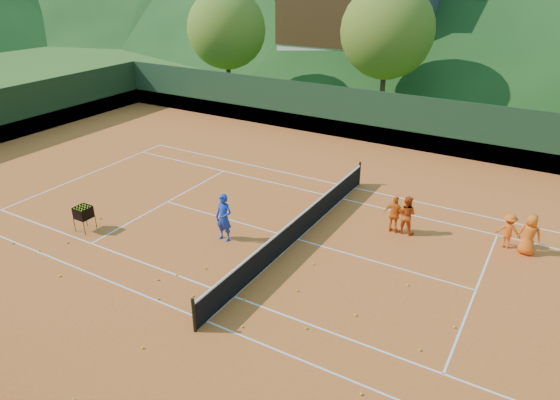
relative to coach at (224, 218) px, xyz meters
The scene contains 37 objects.
ground 2.86m from the coach, 30.44° to the left, with size 400.00×400.00×0.00m, color #30531A.
clay_court 2.86m from the coach, 30.44° to the left, with size 40.00×24.00×0.02m, color #C0571F.
coach is the anchor object (origin of this frame).
student_a 6.84m from the coach, 34.80° to the left, with size 0.74×0.58×1.52m, color #D94D13.
student_b 6.42m from the coach, 35.61° to the left, with size 0.87×0.36×1.48m, color orange.
student_c 10.81m from the coach, 25.01° to the left, with size 0.74×0.48×1.52m, color orange.
student_d 10.26m from the coach, 27.30° to the left, with size 0.86×0.49×1.32m, color #FB5F16.
tennis_ball_0 4.27m from the coach, 21.33° to the right, with size 0.07×0.07×0.07m, color yellow.
tennis_ball_1 2.90m from the coach, 89.21° to the right, with size 0.07×0.07×0.07m, color yellow.
tennis_ball_4 2.25m from the coach, 72.68° to the right, with size 0.07×0.07×0.07m, color yellow.
tennis_ball_5 3.96m from the coach, 45.14° to the right, with size 0.07×0.07×0.07m, color yellow.
tennis_ball_6 5.84m from the coach, 146.63° to the right, with size 0.07×0.07×0.07m, color yellow.
tennis_ball_8 7.82m from the coach, 147.20° to the right, with size 0.07×0.07×0.07m, color yellow.
tennis_ball_9 5.86m from the coach, 30.82° to the right, with size 0.07×0.07×0.07m, color yellow.
tennis_ball_10 8.16m from the coach, 79.85° to the right, with size 0.07×0.07×0.07m, color yellow.
tennis_ball_11 0.89m from the coach, 84.11° to the left, with size 0.07×0.07×0.07m, color yellow.
tennis_ball_12 6.25m from the coach, 16.20° to the right, with size 0.07×0.07×0.07m, color yellow.
tennis_ball_13 6.15m from the coach, 75.06° to the right, with size 0.07×0.07×0.07m, color yellow.
tennis_ball_14 3.41m from the coach, 95.16° to the right, with size 0.07×0.07×0.07m, color yellow.
tennis_ball_15 3.74m from the coach, ahead, with size 0.07×0.07×0.07m, color yellow.
tennis_ball_16 6.88m from the coach, ahead, with size 0.07×0.07×0.07m, color yellow.
tennis_ball_17 4.18m from the coach, 84.14° to the right, with size 0.07×0.07×0.07m, color yellow.
tennis_ball_18 5.81m from the coach, 124.23° to the right, with size 0.07×0.07×0.07m, color yellow.
tennis_ball_19 6.68m from the coach, 142.11° to the right, with size 0.07×0.07×0.07m, color yellow.
tennis_ball_20 8.65m from the coach, ahead, with size 0.07×0.07×0.07m, color yellow.
tennis_ball_22 8.50m from the coach, 31.48° to the right, with size 0.07×0.07×0.07m, color yellow.
tennis_ball_23 5.18m from the coach, 48.50° to the right, with size 0.07×0.07×0.07m, color yellow.
tennis_ball_24 8.33m from the coach, 15.55° to the right, with size 0.07×0.07×0.07m, color yellow.
tennis_ball_25 5.52m from the coach, 167.15° to the right, with size 0.07×0.07×0.07m, color yellow.
tennis_ball_26 3.72m from the coach, 69.91° to the right, with size 0.07×0.07×0.07m, color yellow.
court_lines 2.86m from the coach, 30.44° to the left, with size 23.83×11.03×0.00m.
tennis_net 2.74m from the coach, 30.44° to the left, with size 0.10×12.07×1.10m.
perimeter_fence 2.73m from the coach, 30.44° to the left, with size 40.40×24.24×3.00m.
ball_hopper 5.47m from the coach, 157.00° to the right, with size 0.57×0.57×1.00m.
chalet_left 32.64m from the coach, 103.73° to the left, with size 13.80×9.93×12.92m.
tree_a 24.03m from the coach, 125.20° to the left, with size 6.00×6.00×7.88m.
tree_b 21.86m from the coach, 94.46° to the left, with size 6.40×6.40×8.40m.
Camera 1 is at (7.62, -14.31, 9.31)m, focal length 32.00 mm.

